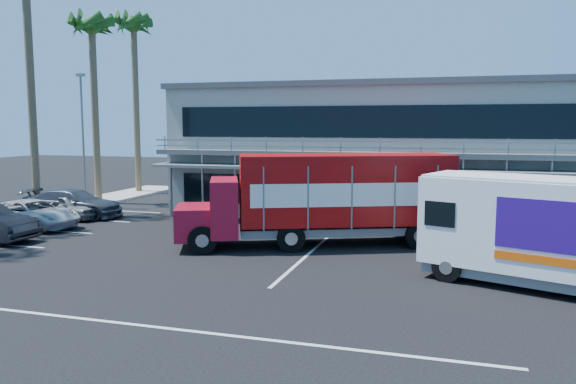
# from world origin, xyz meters

# --- Properties ---
(ground) EXTENTS (120.00, 120.00, 0.00)m
(ground) POSITION_xyz_m (0.00, 0.00, 0.00)
(ground) COLOR black
(ground) RESTS_ON ground
(building) EXTENTS (22.40, 12.00, 7.30)m
(building) POSITION_xyz_m (3.00, 14.94, 3.66)
(building) COLOR gray
(building) RESTS_ON ground
(curb_strip) EXTENTS (3.00, 32.00, 0.16)m
(curb_strip) POSITION_xyz_m (-15.00, 6.00, 0.08)
(curb_strip) COLOR #A5A399
(curb_strip) RESTS_ON ground
(palm_e) EXTENTS (2.80, 2.80, 12.25)m
(palm_e) POSITION_xyz_m (-14.70, 13.00, 10.57)
(palm_e) COLOR brown
(palm_e) RESTS_ON ground
(palm_f) EXTENTS (2.80, 2.80, 13.25)m
(palm_f) POSITION_xyz_m (-15.10, 18.50, 11.47)
(palm_f) COLOR brown
(palm_f) RESTS_ON ground
(light_pole_far) EXTENTS (0.50, 0.25, 8.09)m
(light_pole_far) POSITION_xyz_m (-14.20, 11.00, 4.50)
(light_pole_far) COLOR gray
(light_pole_far) RESTS_ON ground
(red_truck) EXTENTS (11.48, 6.79, 3.83)m
(red_truck) POSITION_xyz_m (2.28, 4.70, 2.10)
(red_truck) COLOR #AB0D24
(red_truck) RESTS_ON ground
(white_van) EXTENTS (7.45, 4.65, 3.44)m
(white_van) POSITION_xyz_m (9.99, 0.53, 1.83)
(white_van) COLOR white
(white_van) RESTS_ON ground
(parked_car_c) EXTENTS (5.24, 2.91, 1.39)m
(parked_car_c) POSITION_xyz_m (-12.43, 4.40, 0.69)
(parked_car_c) COLOR #BBBCBE
(parked_car_c) RESTS_ON ground
(parked_car_d) EXTENTS (5.65, 2.90, 1.57)m
(parked_car_d) POSITION_xyz_m (-12.50, 7.60, 0.78)
(parked_car_d) COLOR #2F353E
(parked_car_d) RESTS_ON ground
(parked_car_e) EXTENTS (4.19, 2.25, 1.35)m
(parked_car_e) POSITION_xyz_m (-12.50, 7.20, 0.68)
(parked_car_e) COLOR slate
(parked_car_e) RESTS_ON ground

